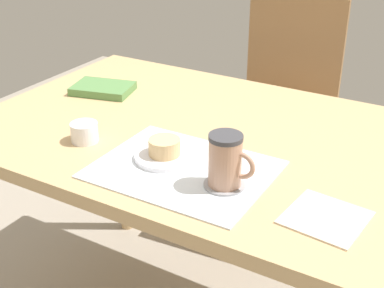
# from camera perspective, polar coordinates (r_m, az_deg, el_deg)

# --- Properties ---
(dining_table) EXTENTS (1.28, 0.83, 0.74)m
(dining_table) POSITION_cam_1_polar(r_m,az_deg,el_deg) (1.45, 1.93, -1.41)
(dining_table) COLOR tan
(dining_table) RESTS_ON ground_plane
(wooden_chair) EXTENTS (0.45, 0.45, 0.93)m
(wooden_chair) POSITION_cam_1_polar(r_m,az_deg,el_deg) (2.18, 9.65, 3.83)
(wooden_chair) COLOR #997047
(wooden_chair) RESTS_ON ground_plane
(placemat) EXTENTS (0.40, 0.31, 0.00)m
(placemat) POSITION_cam_1_polar(r_m,az_deg,el_deg) (1.23, -0.94, -2.71)
(placemat) COLOR white
(placemat) RESTS_ON dining_table
(pastry_plate) EXTENTS (0.14, 0.14, 0.01)m
(pastry_plate) POSITION_cam_1_polar(r_m,az_deg,el_deg) (1.27, -2.93, -1.34)
(pastry_plate) COLOR white
(pastry_plate) RESTS_ON placemat
(pastry) EXTENTS (0.08, 0.08, 0.04)m
(pastry) POSITION_cam_1_polar(r_m,az_deg,el_deg) (1.26, -2.95, -0.30)
(pastry) COLOR #E5BC7F
(pastry) RESTS_ON pastry_plate
(coffee_coaster) EXTENTS (0.09, 0.09, 0.00)m
(coffee_coaster) POSITION_cam_1_polar(r_m,az_deg,el_deg) (1.17, 3.47, -4.36)
(coffee_coaster) COLOR #99999E
(coffee_coaster) RESTS_ON placemat
(coffee_mug) EXTENTS (0.11, 0.07, 0.12)m
(coffee_mug) POSITION_cam_1_polar(r_m,az_deg,el_deg) (1.14, 3.67, -1.75)
(coffee_mug) COLOR tan
(coffee_mug) RESTS_ON coffee_coaster
(paper_napkin) EXTENTS (0.16, 0.16, 0.00)m
(paper_napkin) POSITION_cam_1_polar(r_m,az_deg,el_deg) (1.10, 14.06, -7.62)
(paper_napkin) COLOR silver
(paper_napkin) RESTS_ON dining_table
(sugar_bowl) EXTENTS (0.07, 0.07, 0.05)m
(sugar_bowl) POSITION_cam_1_polar(r_m,az_deg,el_deg) (1.38, -11.40, 1.24)
(sugar_bowl) COLOR white
(sugar_bowl) RESTS_ON dining_table
(small_book) EXTENTS (0.21, 0.17, 0.02)m
(small_book) POSITION_cam_1_polar(r_m,az_deg,el_deg) (1.70, -9.48, 5.85)
(small_book) COLOR #598C4C
(small_book) RESTS_ON dining_table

